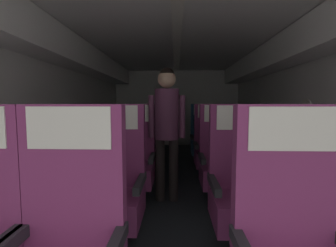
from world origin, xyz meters
name	(u,v)px	position (x,y,z in m)	size (l,w,h in m)	color
ground	(177,189)	(0.00, 3.40, -0.01)	(3.66, 7.21, 0.02)	#23282D
fuselage_shell	(177,76)	(0.00, 3.66, 1.55)	(3.54, 6.86, 2.12)	silver
seat_b_left_window	(52,186)	(-1.03, 2.14, 0.48)	(0.53, 0.48, 1.15)	#38383D
seat_b_left_aisle	(113,186)	(-0.53, 2.15, 0.48)	(0.53, 0.48, 1.15)	#38383D
seat_b_right_aisle	(304,188)	(1.01, 2.15, 0.48)	(0.53, 0.48, 1.15)	#38383D
seat_b_right_window	(242,188)	(0.52, 2.14, 0.48)	(0.53, 0.48, 1.15)	#38383D
seat_c_left_window	(91,161)	(-1.02, 2.99, 0.48)	(0.53, 0.48, 1.15)	#38383D
seat_c_left_aisle	(133,161)	(-0.52, 3.01, 0.48)	(0.53, 0.48, 1.15)	#38383D
seat_c_right_aisle	(264,162)	(1.01, 3.01, 0.48)	(0.53, 0.48, 1.15)	#38383D
seat_c_right_window	(222,162)	(0.53, 3.01, 0.48)	(0.53, 0.48, 1.15)	#38383D
seat_d_left_window	(111,147)	(-1.02, 3.85, 0.48)	(0.53, 0.48, 1.15)	#38383D
seat_d_left_aisle	(142,148)	(-0.53, 3.85, 0.48)	(0.53, 0.48, 1.15)	#38383D
seat_d_right_aisle	(243,148)	(1.02, 3.86, 0.48)	(0.53, 0.48, 1.15)	#38383D
seat_d_right_window	(211,148)	(0.53, 3.85, 0.48)	(0.53, 0.48, 1.15)	#38383D
seat_e_left_window	(123,139)	(-1.03, 4.72, 0.48)	(0.53, 0.48, 1.15)	#38383D
seat_e_left_aisle	(149,139)	(-0.53, 4.72, 0.48)	(0.53, 0.48, 1.15)	#38383D
seat_e_right_aisle	(230,140)	(1.01, 4.72, 0.48)	(0.53, 0.48, 1.15)	#38383D
seat_e_right_window	(204,140)	(0.53, 4.71, 0.48)	(0.53, 0.48, 1.15)	#38383D
flight_attendant	(167,120)	(-0.12, 3.02, 0.96)	(0.43, 0.28, 1.57)	black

